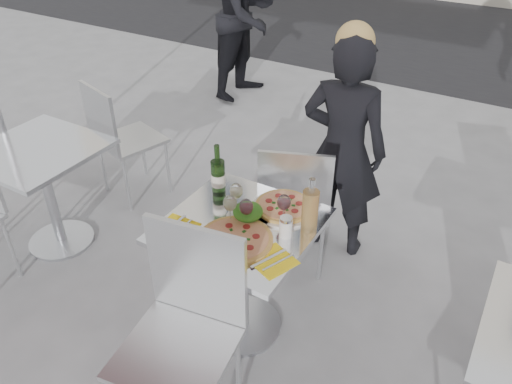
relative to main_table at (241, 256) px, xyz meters
The scene contains 21 objects.
ground 0.54m from the main_table, ahead, with size 80.00×80.00×0.00m, color slate.
street_asphalt 6.52m from the main_table, 90.00° to the left, with size 24.00×5.00×0.00m, color black.
main_table is the anchor object (origin of this frame).
side_table_left 1.50m from the main_table, behind, with size 0.72×0.72×0.75m.
chair_far 0.59m from the main_table, 88.49° to the left, with size 0.55×0.56×0.93m.
chair_near 0.54m from the main_table, 84.40° to the right, with size 0.53×0.54×1.02m.
side_chair_lfar 1.64m from the main_table, 155.87° to the left, with size 0.53×0.54×0.94m.
woman_diner 0.99m from the main_table, 81.27° to the left, with size 0.54×0.35×1.48m, color black.
pedestrian_a 3.44m from the main_table, 120.91° to the left, with size 0.84×0.66×1.74m, color black.
pizza_near 0.26m from the main_table, 68.29° to the right, with size 0.36×0.36×0.02m.
pizza_far 0.33m from the main_table, 58.87° to the left, with size 0.33×0.33×0.03m.
salad_plate 0.25m from the main_table, 75.48° to the left, with size 0.22×0.22×0.09m.
wine_bottle 0.43m from the main_table, 145.70° to the left, with size 0.07×0.08×0.29m.
carafe 0.47m from the main_table, 22.70° to the left, with size 0.08×0.08×0.29m.
sugar_shaker 0.35m from the main_table, ahead, with size 0.06×0.06×0.11m.
wineglass_white_a 0.32m from the main_table, 161.73° to the right, with size 0.07×0.07×0.16m.
wineglass_white_b 0.34m from the main_table, 131.36° to the left, with size 0.07×0.07×0.16m.
wineglass_red_a 0.32m from the main_table, ahead, with size 0.07×0.07×0.16m.
wineglass_red_b 0.38m from the main_table, 35.58° to the left, with size 0.07×0.07×0.16m.
napkin_left 0.38m from the main_table, 142.13° to the right, with size 0.18×0.20×0.01m.
napkin_right 0.38m from the main_table, 30.68° to the right, with size 0.24×0.24×0.01m.
Camera 1 is at (1.06, -1.64, 2.26)m, focal length 35.00 mm.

